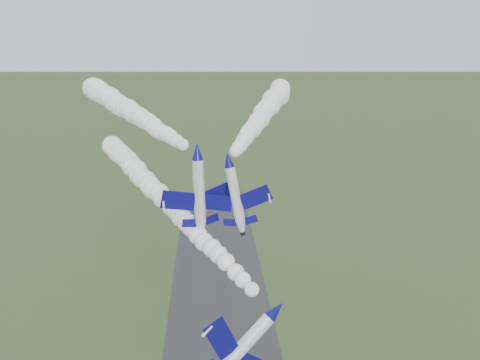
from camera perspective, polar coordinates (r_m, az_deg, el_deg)
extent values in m
cylinder|color=white|center=(60.92, 3.87, -13.70)|extent=(5.30, 8.72, 2.15)
cone|color=navy|center=(56.95, 6.71, -15.98)|extent=(2.85, 2.90, 2.15)
cone|color=white|center=(64.93, 1.52, -11.75)|extent=(2.69, 2.52, 2.15)
cylinder|color=black|center=(65.73, 1.09, -11.40)|extent=(1.24, 0.99, 1.09)
ellipsoid|color=black|center=(59.30, 5.36, -14.18)|extent=(2.46, 3.26, 1.43)
cube|color=navy|center=(59.59, 1.75, -11.90)|extent=(3.80, 3.45, 3.71)
cube|color=navy|center=(63.55, 4.92, -14.96)|extent=(3.80, 3.45, 3.71)
cube|color=navy|center=(63.21, 1.07, -11.26)|extent=(1.70, 1.57, 1.64)
cube|color=navy|center=(65.23, 2.72, -12.87)|extent=(1.70, 1.57, 1.64)
cube|color=navy|center=(64.08, 2.84, -11.31)|extent=(2.30, 2.20, 1.52)
cylinder|color=white|center=(75.62, -4.58, 3.05)|extent=(5.07, 9.16, 1.69)
cone|color=navy|center=(70.35, -2.85, 2.18)|extent=(2.48, 2.87, 1.69)
cone|color=white|center=(80.75, -6.04, 3.78)|extent=(2.31, 2.47, 1.69)
cylinder|color=black|center=(81.77, -6.30, 3.91)|extent=(1.04, 0.93, 0.86)
ellipsoid|color=black|center=(73.33, -3.93, 3.18)|extent=(2.24, 3.35, 1.13)
cube|color=navy|center=(75.38, -7.15, 2.74)|extent=(5.67, 4.35, 0.30)
cube|color=navy|center=(77.65, -2.55, 3.34)|extent=(5.67, 4.35, 0.30)
cube|color=navy|center=(79.28, -6.99, 3.50)|extent=(2.49, 1.95, 0.17)
cube|color=navy|center=(80.44, -4.62, 3.80)|extent=(2.49, 1.95, 0.17)
cube|color=navy|center=(79.32, -5.78, 4.63)|extent=(0.85, 1.70, 2.42)
cylinder|color=white|center=(75.33, -1.26, 2.17)|extent=(3.54, 8.30, 1.70)
cone|color=navy|center=(70.44, -2.06, 1.25)|extent=(2.15, 2.47, 1.70)
cone|color=white|center=(80.06, -0.57, 2.94)|extent=(2.06, 2.09, 1.70)
cylinder|color=black|center=(80.99, -0.45, 3.08)|extent=(0.97, 0.76, 0.86)
ellipsoid|color=black|center=(73.23, -1.65, 2.22)|extent=(1.75, 2.97, 1.13)
cube|color=navy|center=(76.80, -3.21, 1.87)|extent=(4.82, 3.28, 0.97)
cube|color=navy|center=(75.49, 1.00, 2.51)|extent=(4.82, 3.28, 0.97)
cube|color=navy|center=(79.57, -1.77, 2.64)|extent=(2.11, 1.48, 0.46)
cube|color=navy|center=(78.90, 0.40, 2.97)|extent=(2.11, 1.48, 0.46)
cube|color=navy|center=(78.79, -0.89, 3.66)|extent=(0.86, 1.63, 2.11)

